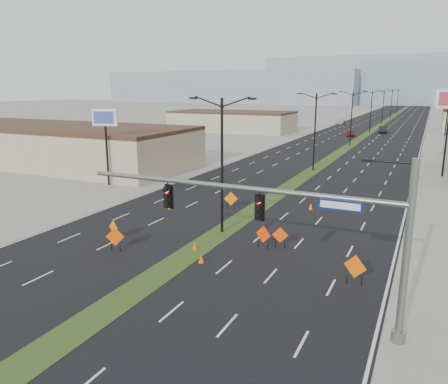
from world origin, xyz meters
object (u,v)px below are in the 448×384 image
at_px(car_far, 341,122).
at_px(car_mid, 383,130).
at_px(signal_mast, 297,222).
at_px(cone_2, 311,206).
at_px(construction_sign_2, 231,199).
at_px(pole_sign_west, 105,124).
at_px(streetlight_5, 391,103).
at_px(streetlight_0, 222,162).
at_px(construction_sign_3, 280,236).
at_px(car_left, 350,133).
at_px(cone_3, 170,206).
at_px(cone_0, 195,246).
at_px(streetlight_6, 397,101).
at_px(construction_sign_1, 115,238).
at_px(construction_sign_0, 114,228).
at_px(streetlight_2, 351,117).
at_px(construction_sign_5, 355,268).
at_px(streetlight_1, 315,130).
at_px(streetlight_4, 383,106).
at_px(cone_1, 201,258).
at_px(streetlight_3, 371,110).
at_px(construction_sign_4, 263,235).

bearing_deg(car_far, car_mid, -53.17).
relative_size(signal_mast, cone_2, 28.49).
relative_size(construction_sign_2, pole_sign_west, 0.19).
bearing_deg(streetlight_5, streetlight_0, -90.00).
relative_size(car_mid, construction_sign_3, 3.30).
distance_m(car_left, cone_3, 69.38).
xyz_separation_m(streetlight_0, cone_2, (4.50, 9.13, -5.13)).
bearing_deg(cone_3, construction_sign_2, 23.09).
bearing_deg(cone_0, streetlight_6, 89.99).
distance_m(construction_sign_1, pole_sign_west, 22.22).
distance_m(streetlight_0, construction_sign_0, 9.19).
distance_m(streetlight_2, streetlight_5, 84.00).
relative_size(streetlight_2, car_far, 1.97).
bearing_deg(streetlight_5, construction_sign_5, -85.83).
height_order(signal_mast, cone_2, signal_mast).
distance_m(streetlight_5, cone_2, 131.05).
distance_m(streetlight_1, pole_sign_west, 26.34).
distance_m(streetlight_4, cone_1, 118.09).
distance_m(streetlight_3, pole_sign_west, 76.78).
bearing_deg(construction_sign_5, cone_2, 130.84).
bearing_deg(cone_2, construction_sign_5, -66.95).
height_order(streetlight_0, streetlight_4, same).
height_order(signal_mast, construction_sign_1, signal_mast).
xyz_separation_m(construction_sign_0, cone_2, (10.82, 13.99, -0.57)).
bearing_deg(streetlight_4, cone_0, -90.01).
relative_size(car_mid, cone_1, 7.81).
bearing_deg(cone_3, car_left, 86.42).
relative_size(car_left, car_far, 0.79).
xyz_separation_m(car_mid, cone_2, (1.47, -75.06, -0.51)).
relative_size(streetlight_2, car_left, 2.49).
xyz_separation_m(car_left, cone_0, (2.75, -77.34, -0.40)).
bearing_deg(streetlight_6, signal_mast, -87.25).
xyz_separation_m(signal_mast, construction_sign_1, (-13.29, 3.36, -3.82)).
xyz_separation_m(car_far, construction_sign_4, (15.05, -108.01, 0.20)).
bearing_deg(streetlight_3, car_mid, 3.49).
bearing_deg(car_far, streetlight_4, 32.21).
bearing_deg(pole_sign_west, construction_sign_0, -68.84).
bearing_deg(streetlight_0, signal_mast, -49.46).
bearing_deg(construction_sign_2, streetlight_2, 69.47).
bearing_deg(cone_2, signal_mast, -78.02).
relative_size(construction_sign_4, cone_1, 2.59).
bearing_deg(signal_mast, streetlight_6, 92.75).
xyz_separation_m(signal_mast, cone_0, (-8.57, 5.77, -4.50)).
bearing_deg(construction_sign_1, cone_3, 79.10).
bearing_deg(streetlight_5, cone_1, -89.45).
bearing_deg(streetlight_5, pole_sign_west, -98.18).
bearing_deg(construction_sign_0, signal_mast, 1.80).
bearing_deg(signal_mast, car_mid, 93.36).
distance_m(construction_sign_2, construction_sign_5, 16.83).
xyz_separation_m(signal_mast, cone_1, (-7.15, 4.03, -4.48)).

